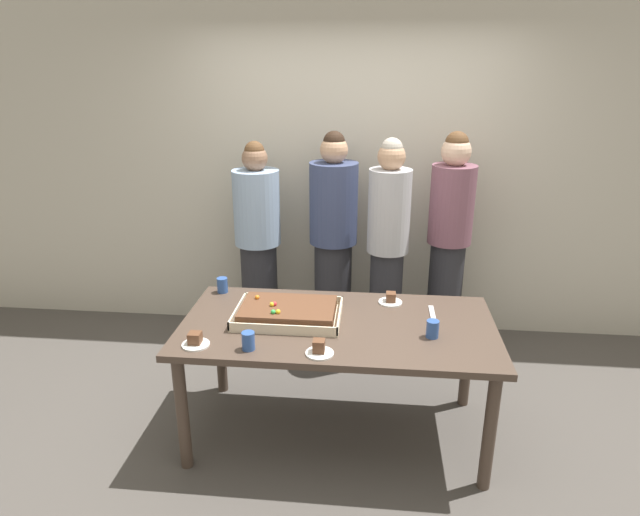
# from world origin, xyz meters

# --- Properties ---
(ground_plane) EXTENTS (12.00, 12.00, 0.00)m
(ground_plane) POSITION_xyz_m (0.00, 0.00, 0.00)
(ground_plane) COLOR #4C4742
(interior_back_panel) EXTENTS (8.00, 0.12, 3.00)m
(interior_back_panel) POSITION_xyz_m (0.00, 1.60, 1.50)
(interior_back_panel) COLOR beige
(interior_back_panel) RESTS_ON ground_plane
(party_table) EXTENTS (1.84, 0.94, 0.76)m
(party_table) POSITION_xyz_m (0.00, 0.00, 0.68)
(party_table) COLOR #47382D
(party_table) RESTS_ON ground_plane
(sheet_cake) EXTENTS (0.63, 0.43, 0.11)m
(sheet_cake) POSITION_xyz_m (-0.30, 0.04, 0.80)
(sheet_cake) COLOR beige
(sheet_cake) RESTS_ON party_table
(plated_slice_near_left) EXTENTS (0.15, 0.15, 0.08)m
(plated_slice_near_left) POSITION_xyz_m (-0.07, -0.36, 0.79)
(plated_slice_near_left) COLOR white
(plated_slice_near_left) RESTS_ON party_table
(plated_slice_near_right) EXTENTS (0.15, 0.15, 0.07)m
(plated_slice_near_right) POSITION_xyz_m (0.31, 0.33, 0.78)
(plated_slice_near_right) COLOR white
(plated_slice_near_right) RESTS_ON party_table
(plated_slice_far_left) EXTENTS (0.15, 0.15, 0.07)m
(plated_slice_far_left) POSITION_xyz_m (-0.75, -0.34, 0.79)
(plated_slice_far_left) COLOR white
(plated_slice_far_left) RESTS_ON party_table
(drink_cup_nearest) EXTENTS (0.07, 0.07, 0.10)m
(drink_cup_nearest) POSITION_xyz_m (0.53, -0.11, 0.81)
(drink_cup_nearest) COLOR #2D5199
(drink_cup_nearest) RESTS_ON party_table
(drink_cup_middle) EXTENTS (0.07, 0.07, 0.10)m
(drink_cup_middle) POSITION_xyz_m (-0.45, -0.35, 0.81)
(drink_cup_middle) COLOR #2D5199
(drink_cup_middle) RESTS_ON party_table
(drink_cup_far_end) EXTENTS (0.07, 0.07, 0.10)m
(drink_cup_far_end) POSITION_xyz_m (-0.79, 0.39, 0.81)
(drink_cup_far_end) COLOR #2D5199
(drink_cup_far_end) RESTS_ON party_table
(cake_server_utensil) EXTENTS (0.03, 0.20, 0.01)m
(cake_server_utensil) POSITION_xyz_m (0.56, 0.19, 0.77)
(cake_server_utensil) COLOR silver
(cake_server_utensil) RESTS_ON party_table
(person_serving_front) EXTENTS (0.36, 0.36, 1.65)m
(person_serving_front) POSITION_xyz_m (-0.72, 1.20, 0.85)
(person_serving_front) COLOR #28282D
(person_serving_front) RESTS_ON ground_plane
(person_green_shirt_behind) EXTENTS (0.31, 0.31, 1.71)m
(person_green_shirt_behind) POSITION_xyz_m (0.30, 1.02, 0.90)
(person_green_shirt_behind) COLOR #28282D
(person_green_shirt_behind) RESTS_ON ground_plane
(person_striped_tie_right) EXTENTS (0.37, 0.37, 1.73)m
(person_striped_tie_right) POSITION_xyz_m (-0.12, 1.18, 0.89)
(person_striped_tie_right) COLOR #28282D
(person_striped_tie_right) RESTS_ON ground_plane
(person_far_right_suit) EXTENTS (0.33, 0.33, 1.74)m
(person_far_right_suit) POSITION_xyz_m (0.76, 1.16, 0.92)
(person_far_right_suit) COLOR #28282D
(person_far_right_suit) RESTS_ON ground_plane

